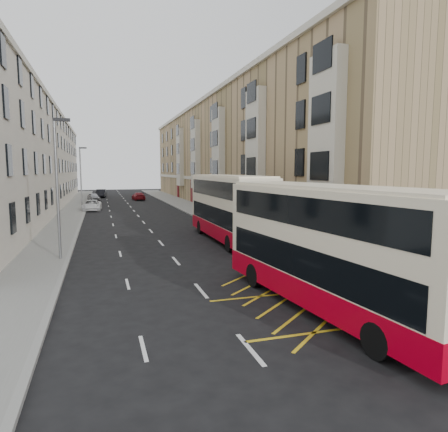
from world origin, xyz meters
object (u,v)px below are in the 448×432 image
object	(u,v)px
street_lamp_near	(58,181)
pedestrian_far	(346,264)
pedestrian_mid	(444,284)
street_lamp_far	(81,175)
double_decker_front	(330,248)
bus_shelter	(437,251)
car_silver	(94,197)
double_decker_rear	(229,208)
white_van	(92,205)
car_dark	(101,193)
car_red	(139,196)

from	to	relation	value
street_lamp_near	pedestrian_far	distance (m)	16.19
pedestrian_mid	street_lamp_far	bearing A→B (deg)	117.47
street_lamp_near	double_decker_front	world-z (taller)	street_lamp_near
bus_shelter	car_silver	xyz separation A→B (m)	(-13.54, 59.38, -1.46)
double_decker_front	double_decker_rear	world-z (taller)	double_decker_rear
bus_shelter	white_van	distance (m)	44.39
street_lamp_far	pedestrian_far	world-z (taller)	street_lamp_far
pedestrian_mid	white_van	size ratio (longest dim) A/B	0.34
car_silver	car_dark	xyz separation A→B (m)	(1.24, 8.35, 0.11)
car_silver	pedestrian_mid	bearing A→B (deg)	-90.56
bus_shelter	street_lamp_near	distance (m)	19.38
street_lamp_near	pedestrian_mid	distance (m)	19.84
car_silver	car_red	xyz separation A→B (m)	(7.53, -0.08, -0.01)
double_decker_rear	car_silver	distance (m)	44.81
pedestrian_mid	car_silver	size ratio (longest dim) A/B	0.42
white_van	car_silver	world-z (taller)	white_van
bus_shelter	car_silver	bearing A→B (deg)	102.85
street_lamp_far	car_red	distance (m)	19.41
double_decker_front	double_decker_rear	distance (m)	15.19
double_decker_rear	double_decker_front	bearing A→B (deg)	-93.85
street_lamp_far	double_decker_front	world-z (taller)	street_lamp_far
street_lamp_far	white_van	world-z (taller)	street_lamp_far
street_lamp_far	double_decker_front	size ratio (longest dim) A/B	0.67
street_lamp_near	double_decker_front	size ratio (longest dim) A/B	0.67
pedestrian_mid	pedestrian_far	bearing A→B (deg)	124.64
bus_shelter	car_dark	world-z (taller)	bus_shelter
pedestrian_far	car_silver	world-z (taller)	pedestrian_far
car_dark	white_van	bearing A→B (deg)	-87.01
street_lamp_far	car_red	size ratio (longest dim) A/B	1.75
street_lamp_near	car_red	distance (m)	47.87
double_decker_front	pedestrian_mid	world-z (taller)	double_decker_front
pedestrian_far	white_van	distance (m)	40.77
white_van	car_red	distance (m)	18.64
double_decker_front	car_silver	distance (m)	59.49
pedestrian_mid	pedestrian_far	world-z (taller)	pedestrian_far
street_lamp_far	car_dark	distance (m)	25.74
street_lamp_near	car_red	xyz separation A→B (m)	(8.68, 46.91, -3.97)
white_van	pedestrian_far	bearing A→B (deg)	-70.00
pedestrian_mid	double_decker_front	bearing A→B (deg)	173.48
bus_shelter	car_silver	world-z (taller)	bus_shelter
white_van	car_dark	world-z (taller)	car_dark
bus_shelter	white_van	bearing A→B (deg)	107.78
car_silver	car_dark	distance (m)	8.44
double_decker_rear	white_van	xyz separation A→B (m)	(-10.20, 26.46, -1.79)
street_lamp_far	double_decker_rear	distance (m)	29.00
street_lamp_near	pedestrian_far	size ratio (longest dim) A/B	4.76
street_lamp_near	car_silver	world-z (taller)	street_lamp_near
car_silver	car_dark	world-z (taller)	car_dark
double_decker_front	car_dark	world-z (taller)	double_decker_front
street_lamp_near	pedestrian_far	world-z (taller)	street_lamp_near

